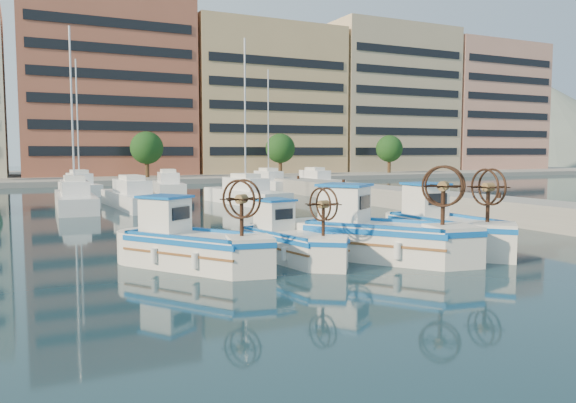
% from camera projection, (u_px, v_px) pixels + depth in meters
% --- Properties ---
extents(ground, '(300.00, 300.00, 0.00)m').
position_uv_depth(ground, '(350.00, 259.00, 19.09)').
color(ground, '#1B3A46').
rests_on(ground, ground).
extents(quay, '(3.00, 60.00, 1.20)m').
position_uv_depth(quay, '(471.00, 206.00, 31.80)').
color(quay, gray).
rests_on(quay, ground).
extents(waterfront, '(180.00, 40.00, 25.60)m').
position_uv_depth(waterfront, '(166.00, 100.00, 80.56)').
color(waterfront, gray).
rests_on(waterfront, ground).
extents(hill_east, '(160.00, 160.00, 50.00)m').
position_uv_depth(hill_east, '(543.00, 164.00, 178.03)').
color(hill_east, slate).
rests_on(hill_east, ground).
extents(yacht_marina, '(35.64, 23.10, 11.50)m').
position_uv_depth(yacht_marina, '(122.00, 194.00, 42.32)').
color(yacht_marina, white).
rests_on(yacht_marina, ground).
extents(fishing_boat_a, '(3.98, 4.64, 2.85)m').
position_uv_depth(fishing_boat_a, '(191.00, 243.00, 17.65)').
color(fishing_boat_a, silver).
rests_on(fishing_boat_a, ground).
extents(fishing_boat_b, '(2.35, 4.20, 2.55)m').
position_uv_depth(fishing_boat_b, '(290.00, 239.00, 18.92)').
color(fishing_boat_b, silver).
rests_on(fishing_boat_b, ground).
extents(fishing_boat_c, '(4.58, 5.22, 3.22)m').
position_uv_depth(fishing_boat_c, '(377.00, 233.00, 19.08)').
color(fishing_boat_c, silver).
rests_on(fishing_boat_c, ground).
extents(fishing_boat_d, '(2.02, 4.96, 3.09)m').
position_uv_depth(fishing_boat_d, '(445.00, 226.00, 21.10)').
color(fishing_boat_d, silver).
rests_on(fishing_boat_d, ground).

